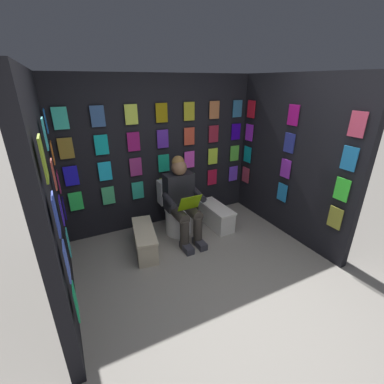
{
  "coord_description": "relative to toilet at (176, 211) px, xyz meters",
  "views": [
    {
      "loc": [
        1.32,
        1.51,
        2.12
      ],
      "look_at": [
        -0.01,
        -1.15,
        0.85
      ],
      "focal_mm": 24.65,
      "sensor_mm": 36.0,
      "label": 1
    }
  ],
  "objects": [
    {
      "name": "display_wall_left",
      "position": [
        -1.48,
        0.67,
        0.78
      ],
      "size": [
        0.14,
        2.1,
        2.21
      ],
      "color": "black",
      "rests_on": "ground"
    },
    {
      "name": "toilet",
      "position": [
        0.0,
        0.0,
        0.0
      ],
      "size": [
        0.41,
        0.56,
        0.77
      ],
      "rotation": [
        0.0,
        0.0,
        0.02
      ],
      "color": "white",
      "rests_on": "ground"
    },
    {
      "name": "ground_plane",
      "position": [
        0.03,
        1.72,
        -0.33
      ],
      "size": [
        30.0,
        30.0,
        0.0
      ],
      "primitive_type": "plane",
      "color": "gray"
    },
    {
      "name": "person_reading",
      "position": [
        -0.0,
        0.23,
        0.27
      ],
      "size": [
        0.53,
        0.69,
        1.19
      ],
      "rotation": [
        0.0,
        0.0,
        0.02
      ],
      "color": "black",
      "rests_on": "ground"
    },
    {
      "name": "comic_longbox_far",
      "position": [
        0.59,
        0.3,
        -0.16
      ],
      "size": [
        0.39,
        0.79,
        0.33
      ],
      "rotation": [
        0.0,
        0.0,
        -0.18
      ],
      "color": "beige",
      "rests_on": "ground"
    },
    {
      "name": "display_wall_back",
      "position": [
        0.03,
        -0.43,
        0.78
      ],
      "size": [
        3.03,
        0.14,
        2.21
      ],
      "color": "black",
      "rests_on": "ground"
    },
    {
      "name": "comic_longbox_near",
      "position": [
        -0.61,
        0.14,
        -0.16
      ],
      "size": [
        0.29,
        0.7,
        0.33
      ],
      "rotation": [
        0.0,
        0.0,
        0.03
      ],
      "color": "white",
      "rests_on": "ground"
    },
    {
      "name": "display_wall_right",
      "position": [
        1.55,
        0.67,
        0.78
      ],
      "size": [
        0.14,
        2.1,
        2.21
      ],
      "color": "black",
      "rests_on": "ground"
    }
  ]
}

